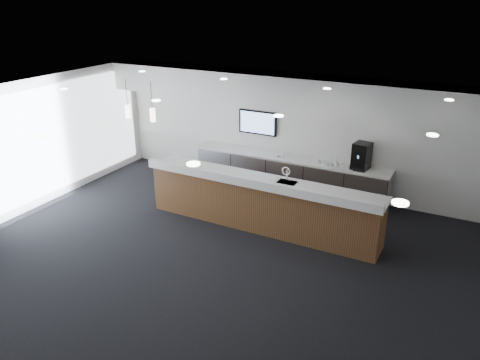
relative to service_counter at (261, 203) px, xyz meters
The scene contains 24 objects.
ground 1.70m from the service_counter, 96.95° to the right, with size 10.00×10.00×0.00m, color black.
ceiling 2.90m from the service_counter, 96.95° to the right, with size 10.00×8.00×0.02m, color black.
back_wall 2.59m from the service_counter, 94.57° to the left, with size 10.00×0.02×3.00m, color white.
left_wall 5.51m from the service_counter, 163.03° to the right, with size 0.02×8.00×3.00m, color white.
soffit_bulkhead 2.86m from the service_counter, 95.62° to the left, with size 10.00×0.90×0.70m, color white.
alcove_panel 2.60m from the service_counter, 94.63° to the left, with size 9.80×0.06×1.40m, color white.
window_blinds_wall 5.47m from the service_counter, 162.91° to the right, with size 0.04×7.36×2.55m, color #ADBBD0.
back_credenza 2.07m from the service_counter, 95.37° to the left, with size 5.06×0.66×0.95m.
wall_tv 2.82m from the service_counter, 117.21° to the left, with size 1.05×0.08×0.62m.
pendant_left 3.19m from the service_counter, 163.16° to the right, with size 0.12×0.12×0.30m, color beige.
pendant_right 3.78m from the service_counter, 166.60° to the right, with size 0.12×0.12×0.30m, color beige.
ceiling_can_lights 2.88m from the service_counter, 96.95° to the right, with size 7.00×5.00×0.02m, color silver, non-canonical shape.
service_counter is the anchor object (origin of this frame).
coffee_machine 2.69m from the service_counter, 52.07° to the left, with size 0.42×0.51×0.63m.
info_sign_left 2.07m from the service_counter, 101.40° to the left, with size 0.17×0.02×0.23m, color silver.
info_sign_right 2.25m from the service_counter, 64.20° to the left, with size 0.19×0.02×0.25m, color silver.
cup_0 2.57m from the service_counter, 50.24° to the left, with size 0.10×0.10×0.09m, color white.
cup_1 2.48m from the service_counter, 52.77° to the left, with size 0.10×0.10×0.09m, color white.
cup_2 2.40m from the service_counter, 55.47° to the left, with size 0.10×0.10×0.09m, color white.
cup_3 2.33m from the service_counter, 58.36° to the left, with size 0.10×0.10×0.09m, color white.
cup_4 2.26m from the service_counter, 61.44° to the left, with size 0.10×0.10×0.09m, color white.
cup_5 2.20m from the service_counter, 64.71° to the left, with size 0.10×0.10×0.09m, color white.
cup_6 2.14m from the service_counter, 68.17° to the left, with size 0.10×0.10×0.09m, color white.
cup_7 2.09m from the service_counter, 71.80° to the left, with size 0.10×0.10×0.09m, color white.
Camera 1 is at (4.00, -6.72, 4.82)m, focal length 35.00 mm.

